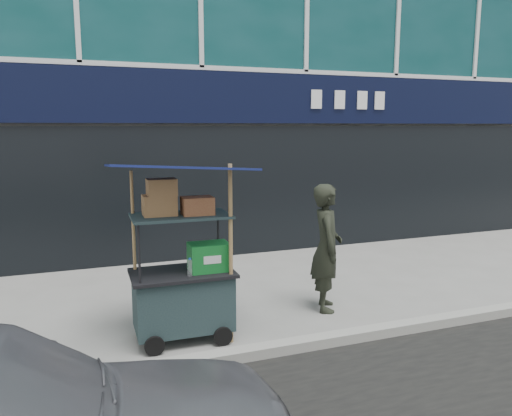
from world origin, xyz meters
name	(u,v)px	position (x,y,z in m)	size (l,w,h in m)	color
ground	(293,342)	(0.00, 0.00, 0.00)	(80.00, 80.00, 0.00)	slate
curb	(300,345)	(0.00, -0.20, 0.06)	(80.00, 0.18, 0.12)	gray
vendor_cart	(184,278)	(-1.11, 0.53, 0.72)	(1.53, 1.10, 2.05)	#1A2A2D
vendor_man	(327,247)	(0.85, 0.81, 0.84)	(0.61, 0.40, 1.67)	black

